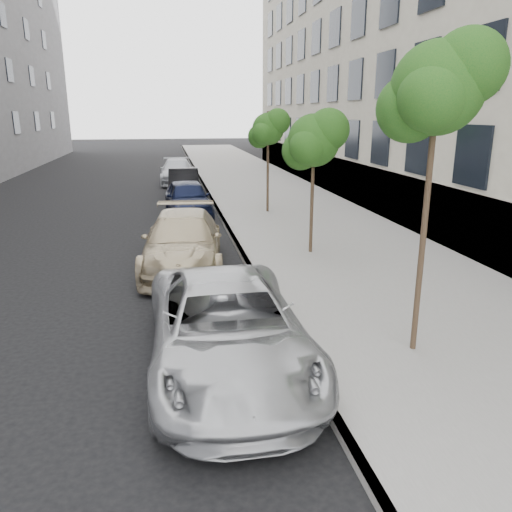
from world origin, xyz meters
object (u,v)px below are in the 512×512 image
object	(u,v)px
tree_mid	(315,140)
sedan_blue	(188,198)
suv	(183,241)
minivan	(227,327)
tree_near	(439,88)
sedan_rear	(177,172)
tree_far	(269,129)
sedan_black	(184,183)

from	to	relation	value
tree_mid	sedan_blue	xyz separation A→B (m)	(-3.35, 6.83, -2.67)
tree_mid	suv	world-z (taller)	tree_mid
minivan	suv	distance (m)	5.93
tree_near	sedan_rear	bearing A→B (deg)	98.48
suv	sedan_rear	world-z (taller)	suv
tree_far	sedan_black	size ratio (longest dim) A/B	0.98
tree_near	tree_mid	xyz separation A→B (m)	(0.00, 6.50, -1.11)
tree_mid	tree_far	distance (m)	6.50
sedan_rear	sedan_blue	bearing A→B (deg)	-87.86
minivan	sedan_rear	distance (m)	23.37
tree_near	sedan_blue	world-z (taller)	tree_near
minivan	sedan_black	bearing A→B (deg)	89.85
minivan	sedan_blue	bearing A→B (deg)	89.96
tree_mid	tree_far	size ratio (longest dim) A/B	0.99
sedan_blue	sedan_black	xyz separation A→B (m)	(0.02, 4.92, -0.03)
tree_far	sedan_blue	bearing A→B (deg)	174.37
tree_near	tree_mid	size ratio (longest dim) A/B	1.26
minivan	tree_mid	bearing A→B (deg)	62.38
tree_far	tree_near	bearing A→B (deg)	-90.00
tree_near	suv	size ratio (longest dim) A/B	1.01
minivan	sedan_rear	bearing A→B (deg)	90.28
sedan_blue	suv	bearing A→B (deg)	-97.02
suv	sedan_black	bearing A→B (deg)	92.50
sedan_blue	sedan_rear	world-z (taller)	sedan_blue
sedan_blue	sedan_rear	xyz separation A→B (m)	(-0.15, 10.14, -0.02)
suv	sedan_black	size ratio (longest dim) A/B	1.21
tree_near	suv	xyz separation A→B (m)	(-3.83, 6.01, -3.77)
tree_far	sedan_rear	distance (m)	11.39
sedan_blue	minivan	bearing A→B (deg)	-93.17
suv	tree_near	bearing A→B (deg)	-52.64
tree_far	suv	distance (m)	8.44
tree_mid	tree_far	world-z (taller)	tree_far
tree_mid	minivan	bearing A→B (deg)	-117.47
tree_near	sedan_blue	size ratio (longest dim) A/B	1.21
tree_far	sedan_blue	xyz separation A→B (m)	(-3.35, 0.33, -2.79)
tree_mid	minivan	size ratio (longest dim) A/B	0.77
tree_mid	suv	xyz separation A→B (m)	(-3.83, -0.49, -2.66)
tree_far	sedan_blue	distance (m)	4.37
suv	sedan_blue	bearing A→B (deg)	91.11
minivan	suv	world-z (taller)	same
minivan	sedan_black	world-z (taller)	minivan
suv	sedan_blue	world-z (taller)	suv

